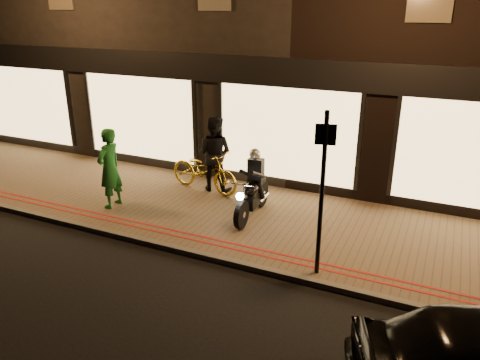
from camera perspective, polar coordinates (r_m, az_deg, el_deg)
name	(u,v)px	position (r m, az deg, el deg)	size (l,w,h in m)	color
ground	(216,263)	(9.24, -2.98, -10.07)	(90.00, 90.00, 0.00)	black
sidewalk	(256,220)	(10.80, 1.94, -4.86)	(50.00, 4.00, 0.12)	brown
kerb_stone	(217,259)	(9.24, -2.84, -9.61)	(50.00, 0.14, 0.12)	#59544C
red_kerb_lines	(228,245)	(9.60, -1.46, -7.92)	(50.00, 0.26, 0.01)	#9C170E
building_row	(341,19)	(16.43, 12.20, 18.63)	(48.00, 10.11, 8.50)	black
motorcycle	(253,191)	(10.63, 1.58, -1.33)	(0.60, 1.94, 1.59)	black
sign_post	(322,187)	(8.08, 9.99, -0.85)	(0.35, 0.11, 3.00)	black
bicycle_gold	(204,171)	(12.15, -4.38, 1.15)	(0.72, 2.08, 1.09)	gold
person_green	(110,168)	(11.44, -15.62, 1.38)	(0.70, 0.46, 1.93)	#1C6A26
person_dark	(214,154)	(12.06, -3.17, 3.24)	(0.96, 0.75, 1.97)	black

